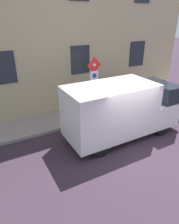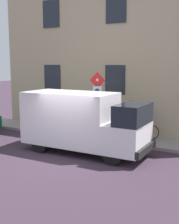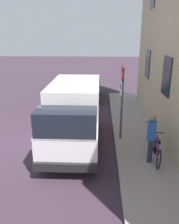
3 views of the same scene
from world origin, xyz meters
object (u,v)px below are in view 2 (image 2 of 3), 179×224
Objects in this scene: sign_post_stacked at (98,96)px; bicycle_purple at (142,130)px; pedestrian at (141,119)px; delivery_van at (83,121)px; bicycle_green at (123,128)px.

sign_post_stacked reaches higher than bicycle_purple.
pedestrian reaches higher than bicycle_purple.
delivery_van is at bearing -171.19° from sign_post_stacked.
bicycle_green is at bearing 94.21° from pedestrian.
pedestrian is (2.84, -1.57, -0.26)m from delivery_van.
bicycle_purple is at bearing 63.21° from delivery_van.
bicycle_green is at bearing 80.37° from delivery_van.
sign_post_stacked reaches higher than bicycle_green.
sign_post_stacked is 1.78× the size of bicycle_purple.
pedestrian is at bearing 167.57° from bicycle_green.
pedestrian is (-0.26, -1.06, 0.56)m from bicycle_green.
bicycle_purple and bicycle_green have the same top height.
bicycle_purple is at bearing 23.16° from pedestrian.
delivery_van is 3.25m from pedestrian.
sign_post_stacked is 1.78× the size of bicycle_green.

